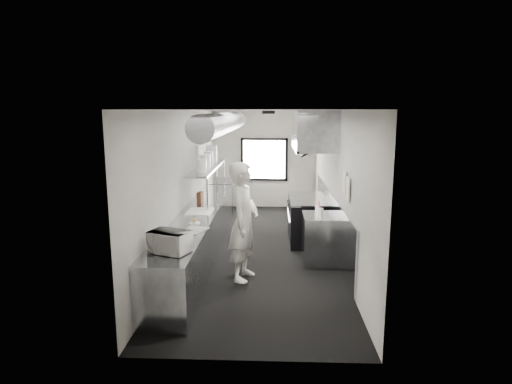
# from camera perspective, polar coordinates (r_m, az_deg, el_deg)

# --- Properties ---
(floor) EXTENTS (3.00, 8.00, 0.01)m
(floor) POSITION_cam_1_polar(r_m,az_deg,el_deg) (8.88, 0.50, -7.58)
(floor) COLOR black
(floor) RESTS_ON ground
(ceiling) EXTENTS (3.00, 8.00, 0.01)m
(ceiling) POSITION_cam_1_polar(r_m,az_deg,el_deg) (8.43, 0.53, 10.80)
(ceiling) COLOR beige
(ceiling) RESTS_ON wall_back
(wall_back) EXTENTS (3.00, 0.02, 2.80)m
(wall_back) POSITION_cam_1_polar(r_m,az_deg,el_deg) (12.51, 1.10, 4.34)
(wall_back) COLOR beige
(wall_back) RESTS_ON floor
(wall_front) EXTENTS (3.00, 0.02, 2.80)m
(wall_front) POSITION_cam_1_polar(r_m,az_deg,el_deg) (4.65, -1.06, -6.66)
(wall_front) COLOR beige
(wall_front) RESTS_ON floor
(wall_left) EXTENTS (0.02, 8.00, 2.80)m
(wall_left) POSITION_cam_1_polar(r_m,az_deg,el_deg) (8.72, -9.39, 1.41)
(wall_left) COLOR beige
(wall_left) RESTS_ON floor
(wall_right) EXTENTS (0.02, 8.00, 2.80)m
(wall_right) POSITION_cam_1_polar(r_m,az_deg,el_deg) (8.63, 10.52, 1.28)
(wall_right) COLOR beige
(wall_right) RESTS_ON floor
(wall_cladding) EXTENTS (0.03, 5.50, 1.10)m
(wall_cladding) POSITION_cam_1_polar(r_m,az_deg,el_deg) (9.09, 9.95, -3.70)
(wall_cladding) COLOR gray
(wall_cladding) RESTS_ON wall_right
(hvac_duct) EXTENTS (0.40, 6.40, 0.40)m
(hvac_duct) POSITION_cam_1_polar(r_m,az_deg,el_deg) (8.88, -3.96, 9.15)
(hvac_duct) COLOR gray
(hvac_duct) RESTS_ON ceiling
(service_window) EXTENTS (1.36, 0.05, 1.25)m
(service_window) POSITION_cam_1_polar(r_m,az_deg,el_deg) (12.47, 1.09, 4.32)
(service_window) COLOR white
(service_window) RESTS_ON wall_back
(exhaust_hood) EXTENTS (0.81, 2.20, 0.88)m
(exhaust_hood) POSITION_cam_1_polar(r_m,az_deg,el_deg) (9.17, 7.60, 8.14)
(exhaust_hood) COLOR gray
(exhaust_hood) RESTS_ON ceiling
(prep_counter) EXTENTS (0.70, 6.00, 0.90)m
(prep_counter) POSITION_cam_1_polar(r_m,az_deg,el_deg) (8.38, -7.52, -5.57)
(prep_counter) COLOR gray
(prep_counter) RESTS_ON floor
(pass_shelf) EXTENTS (0.45, 3.00, 0.68)m
(pass_shelf) POSITION_cam_1_polar(r_m,az_deg,el_deg) (9.62, -6.41, 3.16)
(pass_shelf) COLOR gray
(pass_shelf) RESTS_ON prep_counter
(range) EXTENTS (0.88, 1.60, 0.94)m
(range) POSITION_cam_1_polar(r_m,az_deg,el_deg) (9.45, 6.96, -3.57)
(range) COLOR black
(range) RESTS_ON floor
(bottle_station) EXTENTS (0.65, 0.80, 0.90)m
(bottle_station) POSITION_cam_1_polar(r_m,az_deg,el_deg) (8.12, 8.53, -6.14)
(bottle_station) COLOR gray
(bottle_station) RESTS_ON floor
(far_work_table) EXTENTS (0.70, 1.20, 0.90)m
(far_work_table) POSITION_cam_1_polar(r_m,az_deg,el_deg) (11.94, -4.53, -0.61)
(far_work_table) COLOR gray
(far_work_table) RESTS_ON floor
(notice_sheet_a) EXTENTS (0.02, 0.28, 0.38)m
(notice_sheet_a) POSITION_cam_1_polar(r_m,az_deg,el_deg) (7.42, 11.64, 1.28)
(notice_sheet_a) COLOR silver
(notice_sheet_a) RESTS_ON wall_right
(notice_sheet_b) EXTENTS (0.02, 0.28, 0.38)m
(notice_sheet_b) POSITION_cam_1_polar(r_m,az_deg,el_deg) (7.09, 12.07, 0.42)
(notice_sheet_b) COLOR silver
(notice_sheet_b) RESTS_ON wall_right
(line_cook) EXTENTS (0.63, 0.81, 1.97)m
(line_cook) POSITION_cam_1_polar(r_m,az_deg,el_deg) (7.12, -1.64, -3.94)
(line_cook) COLOR silver
(line_cook) RESTS_ON floor
(microwave) EXTENTS (0.59, 0.52, 0.30)m
(microwave) POSITION_cam_1_polar(r_m,az_deg,el_deg) (5.96, -11.38, -6.48)
(microwave) COLOR silver
(microwave) RESTS_ON prep_counter
(deli_tub_a) EXTENTS (0.19, 0.19, 0.10)m
(deli_tub_a) POSITION_cam_1_polar(r_m,az_deg,el_deg) (6.50, -12.00, -5.93)
(deli_tub_a) COLOR silver
(deli_tub_a) RESTS_ON prep_counter
(deli_tub_b) EXTENTS (0.20, 0.20, 0.11)m
(deli_tub_b) POSITION_cam_1_polar(r_m,az_deg,el_deg) (6.54, -12.03, -5.80)
(deli_tub_b) COLOR silver
(deli_tub_b) RESTS_ON prep_counter
(newspaper) EXTENTS (0.48, 0.53, 0.01)m
(newspaper) POSITION_cam_1_polar(r_m,az_deg,el_deg) (7.00, -8.23, -5.00)
(newspaper) COLOR white
(newspaper) RESTS_ON prep_counter
(small_plate) EXTENTS (0.24, 0.24, 0.02)m
(small_plate) POSITION_cam_1_polar(r_m,az_deg,el_deg) (7.41, -8.17, -4.09)
(small_plate) COLOR white
(small_plate) RESTS_ON prep_counter
(pastry) EXTENTS (0.09, 0.09, 0.09)m
(pastry) POSITION_cam_1_polar(r_m,az_deg,el_deg) (7.40, -8.18, -3.71)
(pastry) COLOR tan
(pastry) RESTS_ON small_plate
(cutting_board) EXTENTS (0.47, 0.62, 0.02)m
(cutting_board) POSITION_cam_1_polar(r_m,az_deg,el_deg) (8.23, -7.49, -2.57)
(cutting_board) COLOR white
(cutting_board) RESTS_ON prep_counter
(knife_block) EXTENTS (0.11, 0.21, 0.22)m
(knife_block) POSITION_cam_1_polar(r_m,az_deg,el_deg) (9.05, -7.43, -0.70)
(knife_block) COLOR brown
(knife_block) RESTS_ON prep_counter
(plate_stack_a) EXTENTS (0.25, 0.25, 0.26)m
(plate_stack_a) POSITION_cam_1_polar(r_m,az_deg,el_deg) (8.78, -7.30, 3.52)
(plate_stack_a) COLOR white
(plate_stack_a) RESTS_ON pass_shelf
(plate_stack_b) EXTENTS (0.32, 0.32, 0.31)m
(plate_stack_b) POSITION_cam_1_polar(r_m,az_deg,el_deg) (9.17, -6.81, 3.99)
(plate_stack_b) COLOR white
(plate_stack_b) RESTS_ON pass_shelf
(plate_stack_c) EXTENTS (0.22, 0.22, 0.30)m
(plate_stack_c) POSITION_cam_1_polar(r_m,az_deg,el_deg) (9.90, -6.32, 4.47)
(plate_stack_c) COLOR white
(plate_stack_c) RESTS_ON pass_shelf
(plate_stack_d) EXTENTS (0.31, 0.31, 0.41)m
(plate_stack_d) POSITION_cam_1_polar(r_m,az_deg,el_deg) (10.38, -5.91, 5.06)
(plate_stack_d) COLOR white
(plate_stack_d) RESTS_ON pass_shelf
(squeeze_bottle_a) EXTENTS (0.07, 0.07, 0.20)m
(squeeze_bottle_a) POSITION_cam_1_polar(r_m,az_deg,el_deg) (7.68, 8.65, -2.88)
(squeeze_bottle_a) COLOR white
(squeeze_bottle_a) RESTS_ON bottle_station
(squeeze_bottle_b) EXTENTS (0.06, 0.06, 0.17)m
(squeeze_bottle_b) POSITION_cam_1_polar(r_m,az_deg,el_deg) (7.83, 8.33, -2.72)
(squeeze_bottle_b) COLOR white
(squeeze_bottle_b) RESTS_ON bottle_station
(squeeze_bottle_c) EXTENTS (0.07, 0.07, 0.18)m
(squeeze_bottle_c) POSITION_cam_1_polar(r_m,az_deg,el_deg) (7.95, 8.28, -2.46)
(squeeze_bottle_c) COLOR white
(squeeze_bottle_c) RESTS_ON bottle_station
(squeeze_bottle_d) EXTENTS (0.06, 0.06, 0.16)m
(squeeze_bottle_d) POSITION_cam_1_polar(r_m,az_deg,el_deg) (8.15, 8.03, -2.20)
(squeeze_bottle_d) COLOR white
(squeeze_bottle_d) RESTS_ON bottle_station
(squeeze_bottle_e) EXTENTS (0.08, 0.08, 0.20)m
(squeeze_bottle_e) POSITION_cam_1_polar(r_m,az_deg,el_deg) (8.24, 8.22, -1.94)
(squeeze_bottle_e) COLOR white
(squeeze_bottle_e) RESTS_ON bottle_station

